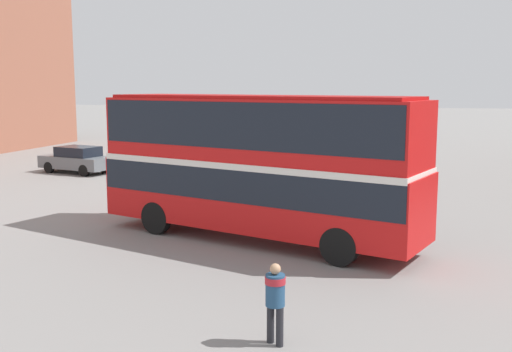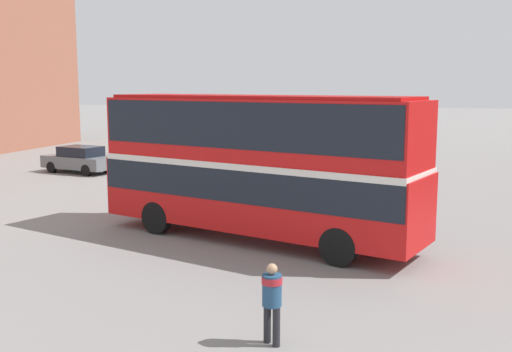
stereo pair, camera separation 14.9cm
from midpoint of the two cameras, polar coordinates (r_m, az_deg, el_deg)
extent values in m
plane|color=gray|center=(19.89, 0.07, -5.64)|extent=(240.00, 240.00, 0.00)
cube|color=red|center=(18.99, 0.22, -1.81)|extent=(10.99, 5.73, 2.00)
cube|color=red|center=(18.73, 0.23, 4.27)|extent=(10.81, 5.61, 2.03)
cube|color=black|center=(18.91, 0.23, -0.47)|extent=(10.90, 5.72, 0.98)
cube|color=black|center=(18.71, 0.23, 5.02)|extent=(10.67, 5.58, 1.38)
cube|color=silver|center=(18.83, 0.23, 1.28)|extent=(10.90, 5.72, 0.20)
cube|color=#A91111|center=(18.68, 0.23, 7.54)|extent=(10.30, 5.29, 0.10)
cylinder|color=black|center=(18.62, 11.09, -5.08)|extent=(1.13, 0.62, 1.09)
cylinder|color=black|center=(16.61, 8.14, -6.68)|extent=(1.13, 0.62, 1.09)
cylinder|color=black|center=(21.91, -5.26, -2.88)|extent=(1.13, 0.62, 1.09)
cylinder|color=black|center=(20.23, -9.24, -3.93)|extent=(1.13, 0.62, 1.09)
cylinder|color=#232328|center=(11.66, 2.33, -14.16)|extent=(0.14, 0.14, 0.77)
cylinder|color=#232328|center=(11.81, 1.46, -13.84)|extent=(0.14, 0.14, 0.77)
cylinder|color=navy|center=(11.49, 1.91, -10.82)|extent=(0.51, 0.51, 0.61)
cylinder|color=#B2232D|center=(11.42, 1.91, -9.89)|extent=(0.54, 0.54, 0.13)
sphere|color=tan|center=(11.36, 1.92, -8.84)|extent=(0.21, 0.21, 0.21)
cube|color=black|center=(33.54, -1.50, 1.38)|extent=(4.20, 2.58, 0.81)
cube|color=black|center=(33.54, -1.75, 2.59)|extent=(2.32, 2.04, 0.60)
cylinder|color=black|center=(33.82, 0.99, 0.83)|extent=(0.67, 0.34, 0.64)
cylinder|color=black|center=(32.30, -0.29, 0.47)|extent=(0.67, 0.34, 0.64)
cylinder|color=black|center=(34.90, -2.63, 1.07)|extent=(0.67, 0.34, 0.64)
cylinder|color=black|center=(33.43, -4.02, 0.72)|extent=(0.67, 0.34, 0.64)
cube|color=slate|center=(35.33, -16.39, 1.29)|extent=(4.55, 2.69, 0.68)
cube|color=black|center=(35.14, -16.23, 2.28)|extent=(2.52, 2.04, 0.55)
cylinder|color=black|center=(35.77, -18.76, 0.80)|extent=(0.67, 0.36, 0.64)
cylinder|color=black|center=(36.84, -16.97, 1.10)|extent=(0.67, 0.36, 0.64)
cylinder|color=black|center=(33.89, -15.72, 0.53)|extent=(0.67, 0.36, 0.64)
cylinder|color=black|center=(35.02, -13.93, 0.85)|extent=(0.67, 0.36, 0.64)
camera|label=1|loc=(0.07, -89.77, 0.03)|focal=42.00mm
camera|label=2|loc=(0.07, 90.23, -0.03)|focal=42.00mm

